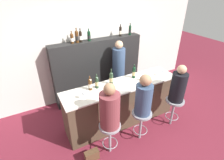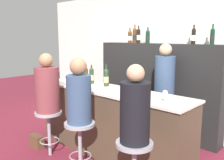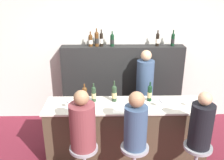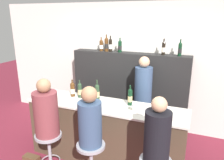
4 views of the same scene
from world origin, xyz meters
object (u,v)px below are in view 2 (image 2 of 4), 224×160
bar_stool_right (134,155)px  bar_stool_middle (80,133)px  wine_glass_0 (65,76)px  wine_bottle_counter_1 (92,76)px  wine_bottle_backbar_4 (194,36)px  guest_seated_left (47,87)px  wine_bottle_counter_0 (86,75)px  guest_seated_middle (79,95)px  bar_stool_left (49,121)px  bartender (164,99)px  wine_bottle_backbar_5 (212,36)px  handbag (37,141)px  wine_glass_1 (133,87)px  wine_bottle_counter_2 (106,77)px  wine_bottle_backbar_2 (139,36)px  guest_seated_right (135,109)px  wine_glass_2 (165,94)px  wine_bottle_backbar_0 (130,37)px  wine_bottle_backbar_1 (135,35)px  wine_bottle_counter_3 (136,82)px  wine_bottle_backbar_3 (148,36)px

bar_stool_right → bar_stool_middle: bearing=180.0°
wine_glass_0 → wine_bottle_counter_1: bearing=33.8°
wine_bottle_backbar_4 → guest_seated_left: (-1.29, -1.86, -0.72)m
wine_bottle_counter_0 → guest_seated_middle: guest_seated_middle is taller
bar_stool_left → bartender: bearing=55.0°
wine_bottle_backbar_5 → handbag: wine_bottle_backbar_5 is taller
handbag → wine_glass_1: bearing=18.7°
wine_glass_0 → handbag: (-0.12, -0.51, -1.01)m
bartender → bar_stool_middle: bearing=-102.7°
wine_bottle_counter_2 → handbag: 1.52m
wine_bottle_counter_2 → guest_seated_left: guest_seated_left is taller
wine_bottle_backbar_4 → wine_bottle_counter_2: bearing=-127.9°
guest_seated_middle → wine_bottle_backbar_4: bearing=72.3°
bar_stool_middle → bartender: 1.53m
wine_bottle_backbar_5 → bar_stool_right: bearing=-90.5°
wine_bottle_counter_1 → bartender: (0.92, 0.71, -0.36)m
wine_bottle_counter_0 → bartender: size_ratio=0.18×
wine_bottle_backbar_2 → bar_stool_left: wine_bottle_backbar_2 is taller
wine_bottle_backbar_5 → guest_seated_middle: wine_bottle_backbar_5 is taller
wine_bottle_backbar_2 → bar_stool_right: (1.35, -1.86, -1.22)m
guest_seated_right → wine_glass_2: bearing=86.1°
wine_bottle_backbar_4 → guest_seated_left: 2.37m
wine_bottle_backbar_5 → wine_glass_0: wine_bottle_backbar_5 is taller
wine_glass_0 → guest_seated_right: bearing=-15.7°
wine_glass_0 → guest_seated_right: 1.90m
wine_bottle_backbar_0 → wine_glass_2: 2.18m
bar_stool_right → wine_bottle_backbar_1: bearing=127.8°
wine_glass_1 → bar_stool_middle: size_ratio=0.24×
wine_bottle_backbar_5 → wine_glass_1: 1.55m
wine_bottle_backbar_2 → wine_glass_0: size_ratio=2.07×
wine_glass_1 → guest_seated_left: guest_seated_left is taller
wine_bottle_backbar_1 → wine_bottle_backbar_4: (1.16, -0.00, -0.01)m
wine_bottle_counter_3 → wine_bottle_backbar_3: size_ratio=1.12×
bartender → wine_glass_1: bearing=-83.3°
wine_bottle_counter_3 → wine_bottle_backbar_5: 1.39m
bar_stool_middle → bar_stool_right: (0.87, 0.00, 0.00)m
wine_bottle_counter_3 → guest_seated_middle: bearing=-111.7°
wine_bottle_backbar_0 → guest_seated_right: size_ratio=0.35×
wine_bottle_counter_3 → bartender: (0.03, 0.71, -0.37)m
wine_glass_2 → bar_stool_left: wine_glass_2 is taller
wine_bottle_counter_0 → handbag: size_ratio=1.14×
wine_bottle_backbar_1 → bar_stool_right: size_ratio=0.51×
wine_bottle_counter_3 → bar_stool_left: wine_bottle_counter_3 is taller
wine_bottle_backbar_5 → bar_stool_right: 2.22m
wine_bottle_counter_2 → guest_seated_right: 1.37m
guest_seated_middle → bar_stool_right: size_ratio=1.21×
bar_stool_left → wine_bottle_counter_1: bearing=81.7°
wine_glass_1 → handbag: bearing=-161.3°
wine_bottle_backbar_5 → wine_bottle_backbar_1: bearing=180.0°
bar_stool_middle → bartender: size_ratio=0.41×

